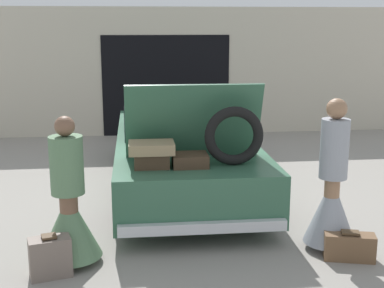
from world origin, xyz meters
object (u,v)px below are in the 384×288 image
person_left (69,213)px  person_right (332,197)px  car (183,149)px  suitcase_beside_left_person (50,257)px  suitcase_beside_right_person (349,247)px

person_left → person_right: (2.81, 0.05, 0.06)m
person_left → person_right: 2.81m
person_right → car: bearing=39.5°
car → suitcase_beside_left_person: (-1.57, -2.83, -0.39)m
suitcase_beside_left_person → suitcase_beside_right_person: suitcase_beside_left_person is taller
suitcase_beside_right_person → suitcase_beside_left_person: bearing=-179.1°
suitcase_beside_right_person → person_left: bearing=175.0°
car → person_right: bearing=-60.4°
person_left → suitcase_beside_right_person: person_left is taller
car → person_right: (1.41, -2.48, 0.01)m
person_left → suitcase_beside_left_person: (-0.17, -0.31, -0.35)m
person_left → car: bearing=162.1°
car → suitcase_beside_left_person: 3.26m
person_left → suitcase_beside_left_person: bearing=-17.3°
person_right → person_left: bearing=100.9°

